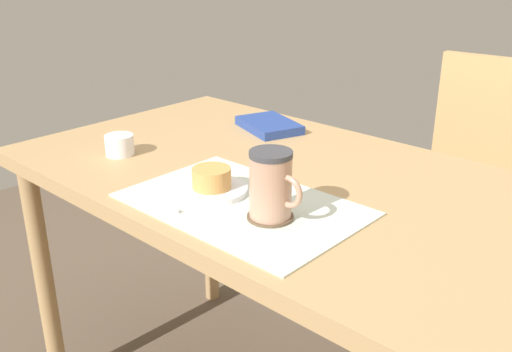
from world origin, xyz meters
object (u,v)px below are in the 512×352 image
Objects in this scene: small_book at (269,125)px; sugar_bowl at (120,145)px; dining_table at (295,210)px; pastry at (212,178)px; coffee_mug at (272,184)px; wooden_chair at (477,204)px; pastry_plate at (212,190)px.

sugar_bowl is at bearing -88.41° from small_book.
dining_table is at bearing -19.38° from small_book.
coffee_mug is (0.17, -0.01, 0.04)m from pastry.
pastry reaches higher than sugar_bowl.
wooden_chair is 0.96m from pastry.
pastry is 0.63× the size of coffee_mug.
small_book reaches higher than dining_table.
pastry is at bearing -109.93° from dining_table.
pastry is 0.17m from coffee_mug.
wooden_chair reaches higher than pastry_plate.
small_book is at bearing 42.14° from wooden_chair.
pastry is at bearing 70.58° from wooden_chair.
wooden_chair is 13.19× the size of sugar_bowl.
pastry is (0.00, 0.00, 0.03)m from pastry_plate.
coffee_mug is at bearing 81.12° from wooden_chair.
pastry is (-0.22, -0.89, 0.29)m from wooden_chair.
coffee_mug is at bearing -2.49° from sugar_bowl.
sugar_bowl reaches higher than dining_table.
sugar_bowl is (-0.51, 0.02, -0.05)m from coffee_mug.
coffee_mug is 0.71× the size of small_book.
wooden_chair is at bearing 86.33° from coffee_mug.
wooden_chair is at bearing 56.98° from sugar_bowl.
wooden_chair is at bearing 75.79° from pastry_plate.
coffee_mug is (0.10, -0.20, 0.15)m from dining_table.
pastry reaches higher than small_book.
small_book is at bearing 116.62° from pastry_plate.
pastry is (-0.07, -0.19, 0.12)m from dining_table.
dining_table is at bearing 116.66° from coffee_mug.
coffee_mug reaches higher than pastry.
pastry_plate is 0.47m from small_book.
dining_table is 7.60× the size of small_book.
coffee_mug reaches higher than sugar_bowl.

